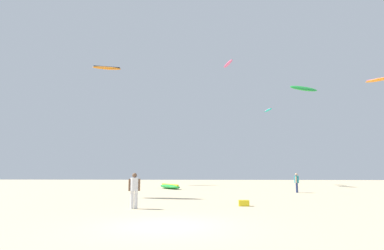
% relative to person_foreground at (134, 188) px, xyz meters
% --- Properties ---
extents(ground_plane, '(120.00, 120.00, 0.00)m').
position_rel_person_foreground_xyz_m(ground_plane, '(2.32, -5.05, -1.05)').
color(ground_plane, '#C6B28C').
extents(person_foreground, '(0.58, 0.41, 1.80)m').
position_rel_person_foreground_xyz_m(person_foreground, '(0.00, 0.00, 0.00)').
color(person_foreground, silver).
rests_on(person_foreground, ground).
extents(person_midground, '(0.39, 0.53, 1.71)m').
position_rel_person_foreground_xyz_m(person_midground, '(11.62, 13.00, -0.05)').
color(person_midground, navy).
rests_on(person_midground, ground).
extents(kite_grounded_near, '(3.32, 4.35, 0.55)m').
position_rel_person_foreground_xyz_m(kite_grounded_near, '(-0.41, 18.61, -0.80)').
color(kite_grounded_near, green).
rests_on(kite_grounded_near, ground).
extents(cooler_box, '(0.56, 0.36, 0.32)m').
position_rel_person_foreground_xyz_m(cooler_box, '(5.71, 1.56, -0.89)').
color(cooler_box, yellow).
rests_on(cooler_box, ground).
extents(kite_aloft_1, '(4.45, 2.40, 0.85)m').
position_rel_person_foreground_xyz_m(kite_aloft_1, '(-11.67, 30.18, 16.47)').
color(kite_aloft_1, orange).
extents(kite_aloft_2, '(1.16, 2.69, 0.49)m').
position_rel_person_foreground_xyz_m(kite_aloft_2, '(12.60, 30.63, 9.77)').
color(kite_aloft_2, '#19B29E').
extents(kite_aloft_4, '(1.69, 3.46, 0.76)m').
position_rel_person_foreground_xyz_m(kite_aloft_4, '(6.62, 27.20, 15.81)').
color(kite_aloft_4, '#E5598C').
extents(kite_aloft_5, '(4.11, 2.78, 0.96)m').
position_rel_person_foreground_xyz_m(kite_aloft_5, '(15.17, 21.36, 10.57)').
color(kite_aloft_5, green).
extents(kite_aloft_6, '(2.10, 2.05, 0.28)m').
position_rel_person_foreground_xyz_m(kite_aloft_6, '(18.43, 10.81, 8.57)').
color(kite_aloft_6, orange).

